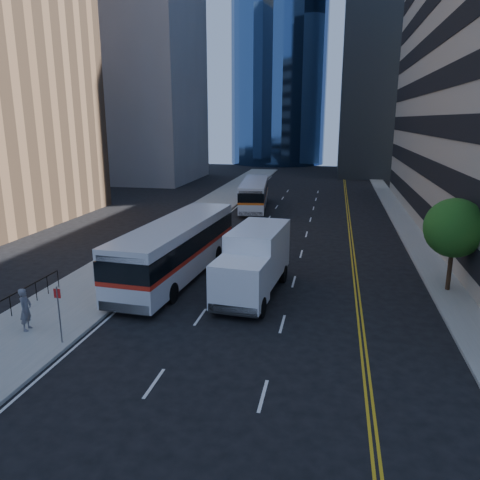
{
  "coord_description": "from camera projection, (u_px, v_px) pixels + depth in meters",
  "views": [
    {
      "loc": [
        2.56,
        -18.2,
        9.28
      ],
      "look_at": [
        -2.42,
        6.4,
        2.8
      ],
      "focal_mm": 35.0,
      "sensor_mm": 36.0,
      "label": 1
    }
  ],
  "objects": [
    {
      "name": "ground",
      "position": [
        266.0,
        342.0,
        20.09
      ],
      "size": [
        160.0,
        160.0,
        0.0
      ],
      "primitive_type": "plane",
      "color": "black",
      "rests_on": "ground"
    },
    {
      "name": "sidewalk_west",
      "position": [
        197.0,
        216.0,
        45.81
      ],
      "size": [
        5.0,
        90.0,
        0.15
      ],
      "primitive_type": "cube",
      "color": "gray",
      "rests_on": "ground"
    },
    {
      "name": "sidewalk_east",
      "position": [
        405.0,
        225.0,
        42.07
      ],
      "size": [
        2.0,
        90.0,
        0.15
      ],
      "primitive_type": "cube",
      "color": "gray",
      "rests_on": "ground"
    },
    {
      "name": "midrise_west",
      "position": [
        134.0,
        63.0,
        70.43
      ],
      "size": [
        18.0,
        18.0,
        35.0
      ],
      "primitive_type": "cube",
      "color": "gray",
      "rests_on": "ground"
    },
    {
      "name": "street_tree",
      "position": [
        454.0,
        228.0,
        25.04
      ],
      "size": [
        3.2,
        3.2,
        5.1
      ],
      "color": "#332114",
      "rests_on": "sidewalk_east"
    },
    {
      "name": "bus_front",
      "position": [
        177.0,
        247.0,
        27.98
      ],
      "size": [
        3.81,
        13.41,
        3.41
      ],
      "rotation": [
        0.0,
        0.0,
        -0.07
      ],
      "color": "silver",
      "rests_on": "ground"
    },
    {
      "name": "bus_rear",
      "position": [
        254.0,
        193.0,
        49.9
      ],
      "size": [
        3.74,
        11.75,
        2.98
      ],
      "rotation": [
        0.0,
        0.0,
        0.11
      ],
      "color": "silver",
      "rests_on": "ground"
    },
    {
      "name": "box_truck",
      "position": [
        254.0,
        261.0,
        25.16
      ],
      "size": [
        3.21,
        7.62,
        3.55
      ],
      "rotation": [
        0.0,
        0.0,
        -0.09
      ],
      "color": "white",
      "rests_on": "ground"
    },
    {
      "name": "pedestrian",
      "position": [
        26.0,
        309.0,
        20.73
      ],
      "size": [
        0.57,
        0.77,
        1.95
      ],
      "primitive_type": "imported",
      "rotation": [
        0.0,
        0.0,
        1.73
      ],
      "color": "#5C5C64",
      "rests_on": "sidewalk_west"
    }
  ]
}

